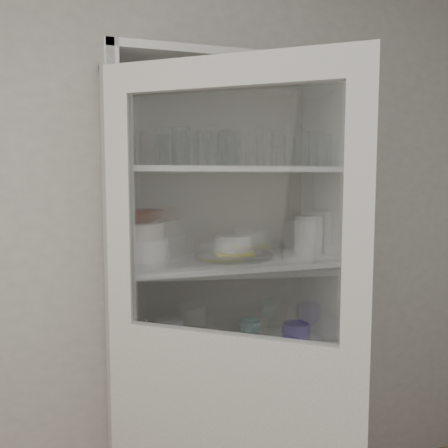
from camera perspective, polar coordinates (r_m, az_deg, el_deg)
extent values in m
cube|color=#B6B5B3|center=(2.24, -6.66, -2.55)|extent=(3.60, 0.02, 2.60)
cube|color=#B9BAB1|center=(2.03, -13.36, -10.71)|extent=(0.03, 0.45, 2.10)
cube|color=#B9BAB1|center=(2.31, 11.64, -8.67)|extent=(0.03, 0.45, 2.10)
cube|color=gray|center=(2.32, -1.61, -8.53)|extent=(1.00, 0.03, 2.10)
cube|color=#B9BAB1|center=(2.10, 0.00, 18.51)|extent=(1.00, 0.45, 0.03)
cube|color=white|center=(2.34, 0.12, -24.23)|extent=(0.94, 0.42, 0.02)
cube|color=white|center=(2.17, 0.13, -15.04)|extent=(0.94, 0.42, 0.02)
cube|color=white|center=(2.07, 0.13, -4.60)|extent=(0.94, 0.42, 0.02)
cube|color=white|center=(2.03, 0.13, 6.57)|extent=(0.94, 0.42, 0.02)
cube|color=#B9BAB1|center=(1.57, 0.67, 17.92)|extent=(0.74, 0.58, 0.10)
cube|color=#B9BAB1|center=(1.71, -12.33, 1.58)|extent=(0.10, 0.09, 0.80)
cube|color=#B9BAB1|center=(1.46, 15.92, 0.82)|extent=(0.10, 0.09, 0.80)
cube|color=silver|center=(1.53, 0.65, 1.27)|extent=(0.58, 0.45, 0.78)
cylinder|color=silver|center=(1.88, -6.73, 9.17)|extent=(0.08, 0.08, 0.15)
cylinder|color=silver|center=(1.86, -4.04, 9.18)|extent=(0.09, 0.09, 0.14)
cylinder|color=silver|center=(1.86, -5.21, 9.27)|extent=(0.09, 0.09, 0.15)
cylinder|color=silver|center=(1.98, 4.94, 9.03)|extent=(0.08, 0.08, 0.15)
cylinder|color=silver|center=(1.93, 0.89, 9.09)|extent=(0.10, 0.10, 0.14)
cylinder|color=silver|center=(2.06, 9.28, 8.87)|extent=(0.09, 0.09, 0.15)
cylinder|color=silver|center=(2.10, 11.91, 8.55)|extent=(0.07, 0.07, 0.13)
cylinder|color=silver|center=(1.95, -11.57, 8.98)|extent=(0.07, 0.07, 0.15)
cylinder|color=silver|center=(1.93, -11.41, 8.66)|extent=(0.08, 0.08, 0.12)
cylinder|color=silver|center=(2.02, -2.71, 8.82)|extent=(0.07, 0.07, 0.14)
cylinder|color=silver|center=(2.00, -1.15, 8.85)|extent=(0.09, 0.09, 0.14)
cylinder|color=silver|center=(2.06, 0.12, 8.99)|extent=(0.09, 0.09, 0.15)
cylinder|color=white|center=(1.94, -10.20, -3.37)|extent=(0.23, 0.23, 0.11)
cylinder|color=white|center=(2.08, -9.04, -3.49)|extent=(0.19, 0.19, 0.06)
cylinder|color=beige|center=(1.92, -10.24, -0.79)|extent=(0.27, 0.27, 0.06)
imported|color=#4A1B0F|center=(1.92, -10.27, 0.92)|extent=(0.27, 0.27, 0.05)
cylinder|color=silver|center=(2.10, 1.16, -3.84)|extent=(0.39, 0.39, 0.02)
cube|color=gold|center=(2.10, 1.16, -3.42)|extent=(0.19, 0.19, 0.01)
cylinder|color=white|center=(2.10, 1.16, -2.33)|extent=(0.20, 0.20, 0.07)
cylinder|color=silver|center=(2.22, 10.13, -1.33)|extent=(0.13, 0.13, 0.18)
imported|color=navy|center=(2.22, 8.65, -12.95)|extent=(0.17, 0.17, 0.10)
imported|color=teal|center=(2.25, 3.16, -12.67)|extent=(0.12, 0.12, 0.10)
imported|color=white|center=(2.07, 2.63, -14.59)|extent=(0.12, 0.12, 0.08)
cylinder|color=teal|center=(2.27, 3.05, -12.78)|extent=(0.08, 0.08, 0.08)
ellipsoid|color=teal|center=(2.25, 3.05, -11.63)|extent=(0.08, 0.08, 0.02)
cylinder|color=silver|center=(2.03, -5.87, -15.75)|extent=(0.09, 0.09, 0.04)
cylinder|color=white|center=(2.12, -6.59, -13.25)|extent=(0.12, 0.12, 0.14)
imported|color=beige|center=(2.27, -7.30, -23.93)|extent=(0.30, 0.30, 0.07)
cube|color=gray|center=(2.33, 2.26, -23.27)|extent=(0.25, 0.20, 0.06)
cylinder|color=silver|center=(1.93, -7.46, 8.74)|extent=(0.06, 0.06, 0.12)
cylinder|color=silver|center=(1.94, 0.37, 9.08)|extent=(0.07, 0.07, 0.14)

